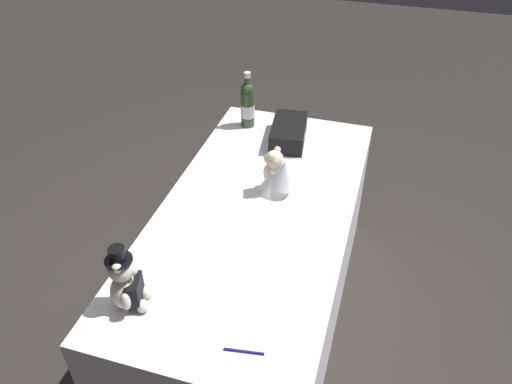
% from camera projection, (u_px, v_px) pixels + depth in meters
% --- Properties ---
extents(ground_plane, '(12.00, 12.00, 0.00)m').
position_uv_depth(ground_plane, '(256.00, 315.00, 2.87)').
color(ground_plane, '#2D2826').
extents(reception_table, '(1.87, 0.89, 0.79)m').
position_uv_depth(reception_table, '(256.00, 267.00, 2.63)').
color(reception_table, white).
rests_on(reception_table, ground_plane).
extents(teddy_bear_groom, '(0.16, 0.15, 0.29)m').
position_uv_depth(teddy_bear_groom, '(127.00, 284.00, 1.86)').
color(teddy_bear_groom, silver).
rests_on(teddy_bear_groom, reception_table).
extents(teddy_bear_bride, '(0.16, 0.21, 0.24)m').
position_uv_depth(teddy_bear_bride, '(277.00, 174.00, 2.43)').
color(teddy_bear_bride, white).
rests_on(teddy_bear_bride, reception_table).
extents(champagne_bottle, '(0.08, 0.08, 0.34)m').
position_uv_depth(champagne_bottle, '(248.00, 104.00, 2.93)').
color(champagne_bottle, '#2C4621').
rests_on(champagne_bottle, reception_table).
extents(signing_pen, '(0.03, 0.15, 0.01)m').
position_uv_depth(signing_pen, '(243.00, 351.00, 1.76)').
color(signing_pen, navy).
rests_on(signing_pen, reception_table).
extents(gift_case_black, '(0.36, 0.23, 0.11)m').
position_uv_depth(gift_case_black, '(289.00, 132.00, 2.84)').
color(gift_case_black, black).
rests_on(gift_case_black, reception_table).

